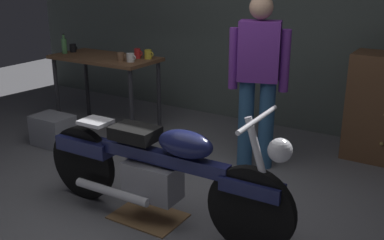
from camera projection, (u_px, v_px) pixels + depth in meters
The scene contains 12 objects.
ground_plane at pixel (142, 222), 3.56m from camera, with size 12.00×12.00×0.00m, color slate.
workbench at pixel (105, 66), 5.41m from camera, with size 1.30×0.64×0.90m.
motorcycle at pixel (159, 169), 3.42m from camera, with size 2.19×0.60×1.00m.
person_standing at pixel (258, 76), 4.29m from camera, with size 0.55×0.32×1.67m.
drip_tray at pixel (149, 216), 3.63m from camera, with size 0.56×0.40×0.01m, color olive.
storage_bin at pixel (53, 130), 5.08m from camera, with size 0.44×0.32×0.34m, color gray.
mug_red_diner at pixel (138, 53), 5.25m from camera, with size 0.11×0.07×0.11m.
mug_brown_stoneware at pixel (121, 57), 5.10m from camera, with size 0.11×0.08×0.10m.
mug_black_matte at pixel (73, 48), 5.64m from camera, with size 0.11×0.08×0.10m.
mug_yellow_tall at pixel (148, 54), 5.22m from camera, with size 0.12×0.08×0.10m.
mug_white_ceramic at pixel (131, 58), 5.05m from camera, with size 0.12×0.09×0.10m.
bottle at pixel (64, 46), 5.53m from camera, with size 0.06×0.06×0.24m.
Camera 1 is at (1.98, -2.45, 1.89)m, focal length 42.37 mm.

